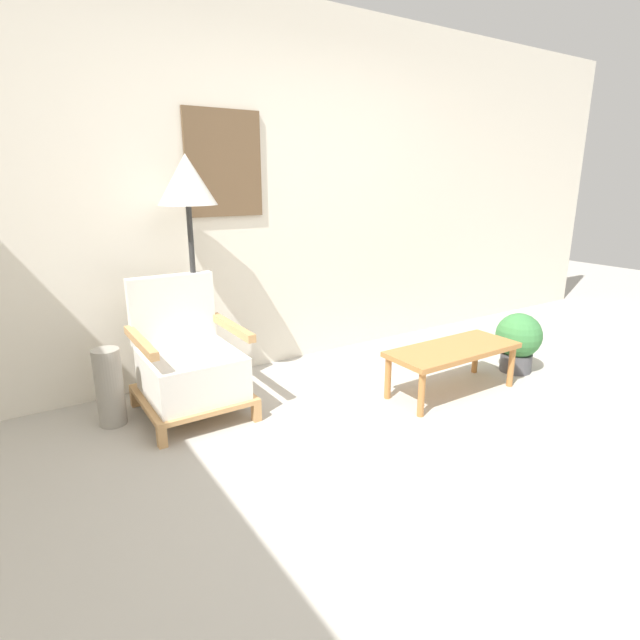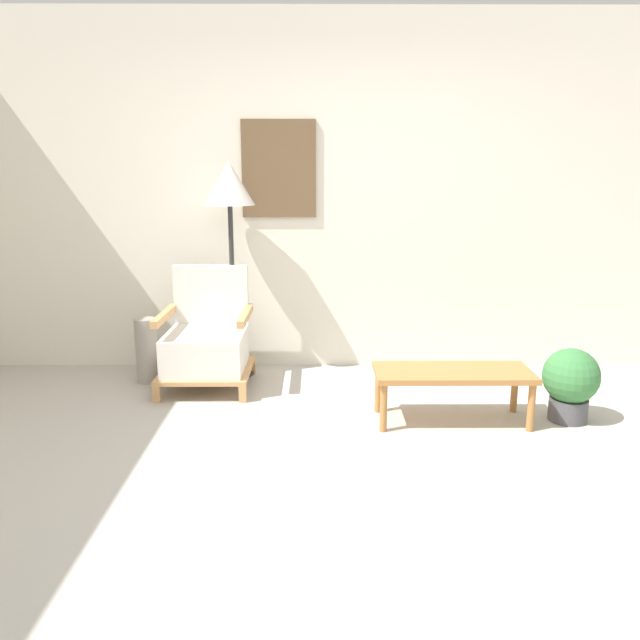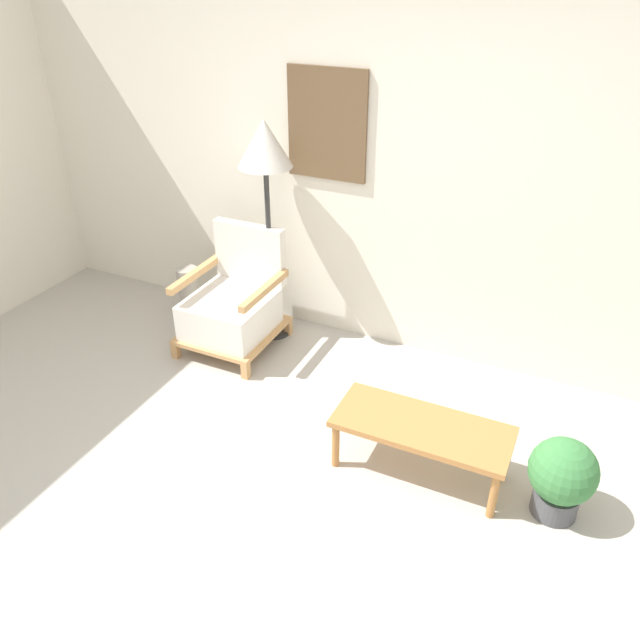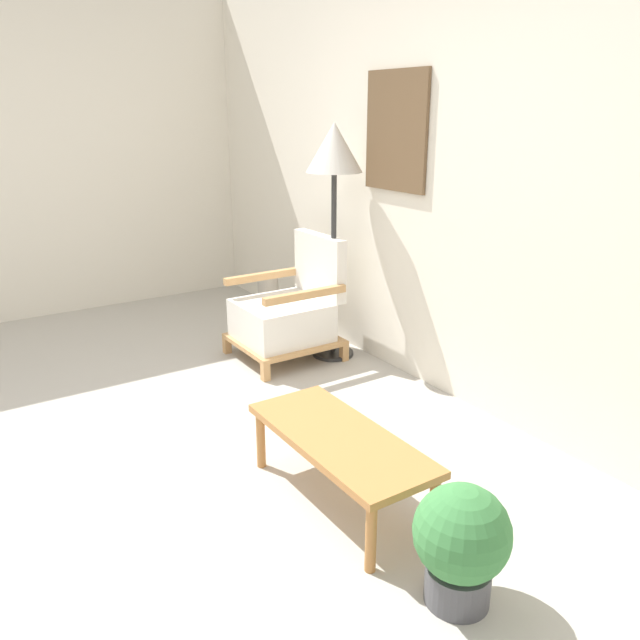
{
  "view_description": "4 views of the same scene",
  "coord_description": "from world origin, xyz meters",
  "px_view_note": "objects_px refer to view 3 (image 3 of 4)",
  "views": [
    {
      "loc": [
        -2.05,
        -1.18,
        2.38
      ],
      "look_at": [
        0.17,
        1.56,
        0.55
      ],
      "focal_mm": 28.0,
      "sensor_mm": 36.0,
      "label": 1
    },
    {
      "loc": [
        -0.75,
        -1.93,
        2.4
      ],
      "look_at": [
        0.17,
        1.56,
        0.55
      ],
      "focal_mm": 50.0,
      "sensor_mm": 36.0,
      "label": 2
    },
    {
      "loc": [
        0.57,
        -1.87,
        1.48
      ],
      "look_at": [
        0.17,
        1.56,
        0.55
      ],
      "focal_mm": 28.0,
      "sensor_mm": 36.0,
      "label": 3
    },
    {
      "loc": [
        2.25,
        -1.4,
        2.44
      ],
      "look_at": [
        0.17,
        1.56,
        0.55
      ],
      "focal_mm": 35.0,
      "sensor_mm": 36.0,
      "label": 4
    }
  ],
  "objects_px": {
    "floor_lamp": "(248,202)",
    "vase": "(146,338)",
    "coffee_table": "(452,383)",
    "potted_plant": "(597,393)",
    "armchair": "(215,335)"
  },
  "relations": [
    {
      "from": "floor_lamp",
      "to": "vase",
      "type": "height_order",
      "value": "floor_lamp"
    },
    {
      "from": "coffee_table",
      "to": "vase",
      "type": "height_order",
      "value": "vase"
    },
    {
      "from": "vase",
      "to": "potted_plant",
      "type": "xyz_separation_m",
      "value": [
        3.28,
        -0.82,
        0.01
      ]
    },
    {
      "from": "vase",
      "to": "floor_lamp",
      "type": "bearing_deg",
      "value": 19.34
    },
    {
      "from": "vase",
      "to": "armchair",
      "type": "bearing_deg",
      "value": -10.31
    },
    {
      "from": "armchair",
      "to": "floor_lamp",
      "type": "relative_size",
      "value": 0.53
    },
    {
      "from": "coffee_table",
      "to": "vase",
      "type": "bearing_deg",
      "value": 160.73
    },
    {
      "from": "floor_lamp",
      "to": "potted_plant",
      "type": "distance_m",
      "value": 2.89
    },
    {
      "from": "potted_plant",
      "to": "armchair",
      "type": "bearing_deg",
      "value": 165.1
    },
    {
      "from": "floor_lamp",
      "to": "coffee_table",
      "type": "distance_m",
      "value": 2.21
    },
    {
      "from": "armchair",
      "to": "floor_lamp",
      "type": "xyz_separation_m",
      "value": [
        0.2,
        0.41,
        1.03
      ]
    },
    {
      "from": "coffee_table",
      "to": "potted_plant",
      "type": "distance_m",
      "value": 0.87
    },
    {
      "from": "floor_lamp",
      "to": "potted_plant",
      "type": "relative_size",
      "value": 3.47
    },
    {
      "from": "vase",
      "to": "potted_plant",
      "type": "relative_size",
      "value": 1.04
    },
    {
      "from": "floor_lamp",
      "to": "coffee_table",
      "type": "bearing_deg",
      "value": -36.11
    }
  ]
}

